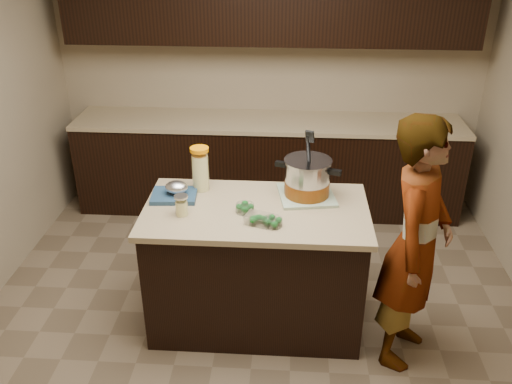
{
  "coord_description": "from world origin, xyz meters",
  "views": [
    {
      "loc": [
        0.2,
        -3.06,
        2.59
      ],
      "look_at": [
        0.0,
        0.0,
        1.02
      ],
      "focal_mm": 38.0,
      "sensor_mm": 36.0,
      "label": 1
    }
  ],
  "objects_px": {
    "person": "(416,245)",
    "island": "(256,266)",
    "stock_pot": "(307,180)",
    "lemonade_pitcher": "(200,170)"
  },
  "relations": [
    {
      "from": "island",
      "to": "stock_pot",
      "type": "height_order",
      "value": "stock_pot"
    },
    {
      "from": "stock_pot",
      "to": "person",
      "type": "xyz_separation_m",
      "value": [
        0.65,
        -0.44,
        -0.2
      ]
    },
    {
      "from": "stock_pot",
      "to": "person",
      "type": "distance_m",
      "value": 0.81
    },
    {
      "from": "island",
      "to": "lemonade_pitcher",
      "type": "bearing_deg",
      "value": 147.66
    },
    {
      "from": "lemonade_pitcher",
      "to": "person",
      "type": "xyz_separation_m",
      "value": [
        1.38,
        -0.5,
        -0.22
      ]
    },
    {
      "from": "stock_pot",
      "to": "person",
      "type": "height_order",
      "value": "person"
    },
    {
      "from": "stock_pot",
      "to": "lemonade_pitcher",
      "type": "xyz_separation_m",
      "value": [
        -0.73,
        0.06,
        0.02
      ]
    },
    {
      "from": "island",
      "to": "person",
      "type": "xyz_separation_m",
      "value": [
        0.98,
        -0.25,
        0.37
      ]
    },
    {
      "from": "person",
      "to": "island",
      "type": "bearing_deg",
      "value": 100.3
    },
    {
      "from": "island",
      "to": "person",
      "type": "height_order",
      "value": "person"
    }
  ]
}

